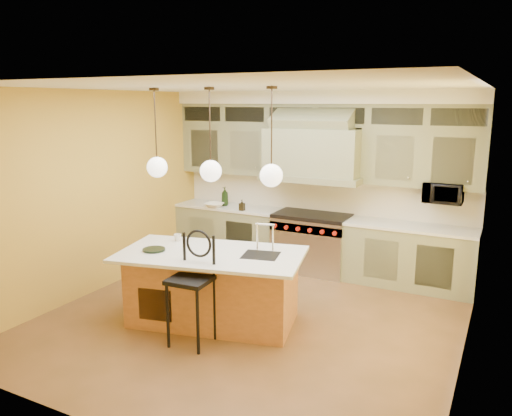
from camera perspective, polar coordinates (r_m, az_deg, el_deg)
The scene contains 18 objects.
floor at distance 6.54m, azimuth -0.63°, elevation -12.63°, with size 5.00×5.00×0.00m, color brown.
ceiling at distance 5.95m, azimuth -0.69°, elevation 13.69°, with size 5.00×5.00×0.00m, color white.
wall_back at distance 8.33m, azimuth 7.42°, elevation 3.10°, with size 5.00×5.00×0.00m, color gold.
wall_front at distance 4.12m, azimuth -17.27°, elevation -6.60°, with size 5.00×5.00×0.00m, color gold.
wall_left at distance 7.56m, azimuth -17.67°, elevation 1.72°, with size 5.00×5.00×0.00m, color gold.
wall_right at distance 5.41m, azimuth 23.47°, elevation -2.64°, with size 5.00×5.00×0.00m, color gold.
back_cabinetry at distance 8.09m, azimuth 6.77°, elevation 2.71°, with size 5.00×0.77×2.90m.
range at distance 8.21m, azimuth 6.38°, elevation -3.90°, with size 1.20×0.74×0.96m.
kitchen_island at distance 6.34m, azimuth -4.90°, elevation -8.86°, with size 2.45×1.66×1.35m.
counter_stool at distance 5.74m, azimuth -7.28°, elevation -8.20°, with size 0.48×0.48×1.31m.
microwave at distance 7.65m, azimuth 20.61°, elevation 1.64°, with size 0.54×0.37×0.30m, color black.
oil_bottle_a at distance 8.78m, azimuth -3.58°, elevation 1.34°, with size 0.13×0.13×0.33m, color black.
oil_bottle_b at distance 8.37m, azimuth -1.61°, elevation 0.33°, with size 0.08×0.09×0.19m, color black.
fruit_bowl at distance 8.65m, azimuth -4.81°, elevation 0.32°, with size 0.32×0.32×0.08m, color white.
cup at distance 6.71m, azimuth -8.96°, elevation -3.35°, with size 0.10×0.10×0.09m, color silver.
pendant_left at distance 6.44m, azimuth -11.24°, elevation 4.86°, with size 0.26×0.26×1.11m.
pendant_center at distance 5.98m, azimuth -5.20°, elevation 4.50°, with size 0.26×0.26×1.11m.
pendant_right at distance 5.59m, azimuth 1.76°, elevation 4.03°, with size 0.26×0.26×1.11m.
Camera 1 is at (2.78, -5.25, 2.72)m, focal length 35.00 mm.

